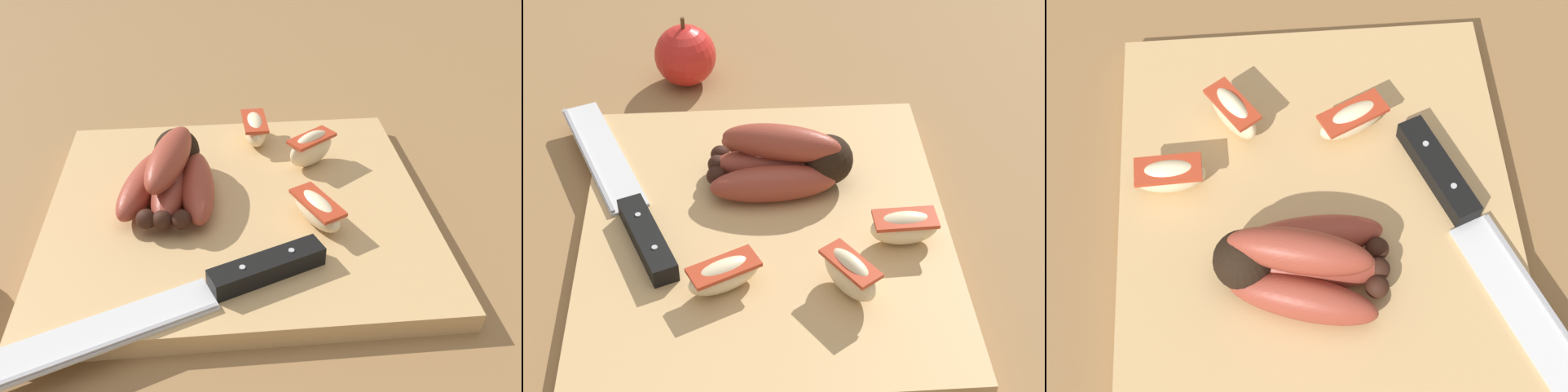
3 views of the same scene
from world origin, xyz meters
The scene contains 8 objects.
ground_plane centered at (0.00, 0.00, 0.00)m, with size 6.00×6.00×0.00m, color olive.
cutting_board centered at (0.01, 0.02, 0.01)m, with size 0.36×0.32×0.02m, color tan.
banana_bunch centered at (0.07, 0.00, 0.04)m, with size 0.10×0.14×0.06m.
chefs_knife centered at (0.04, 0.14, 0.03)m, with size 0.27×0.13×0.02m.
apple_wedge_near centered at (-0.07, -0.05, 0.04)m, with size 0.06×0.05×0.04m.
apple_wedge_middle centered at (-0.06, 0.05, 0.04)m, with size 0.05×0.07×0.03m.
apple_wedge_far centered at (-0.01, -0.10, 0.04)m, with size 0.03×0.06×0.03m.
whole_apple centered at (0.28, 0.09, 0.03)m, with size 0.07×0.07×0.08m.
Camera 2 is at (-0.53, 0.04, 0.52)m, focal length 57.76 mm.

